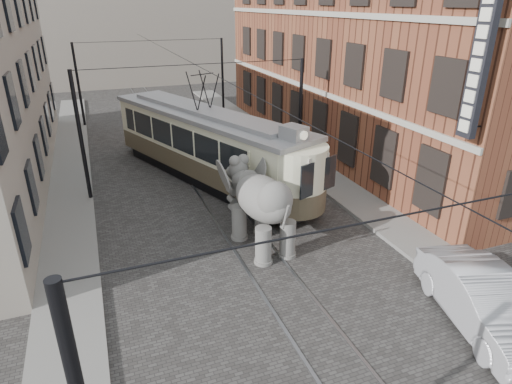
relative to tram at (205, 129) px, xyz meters
name	(u,v)px	position (x,y,z in m)	size (l,w,h in m)	color
ground	(246,238)	(-0.21, -6.63, -2.72)	(120.00, 120.00, 0.00)	#3F3C3A
tram_rails	(246,238)	(-0.21, -6.63, -2.71)	(1.54, 80.00, 0.02)	slate
sidewalk_right	(374,212)	(5.79, -6.63, -2.65)	(2.00, 60.00, 0.15)	slate
sidewalk_left	(69,270)	(-6.71, -6.63, -2.65)	(2.00, 60.00, 0.15)	slate
brick_building	(367,48)	(10.79, 2.37, 3.28)	(8.00, 26.00, 12.00)	brown
distant_block	(125,17)	(-0.21, 33.37, 4.28)	(28.00, 10.00, 14.00)	gray
catenary	(205,133)	(-0.41, -1.63, 0.28)	(11.00, 30.20, 6.00)	black
tram	(205,129)	(0.00, 0.00, 0.00)	(2.83, 13.73, 5.45)	beige
elephant	(263,210)	(0.17, -7.46, -1.16)	(2.81, 5.10, 3.12)	slate
parked_car	(483,301)	(4.41, -13.74, -1.89)	(1.77, 5.04, 1.66)	#9E9EA2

